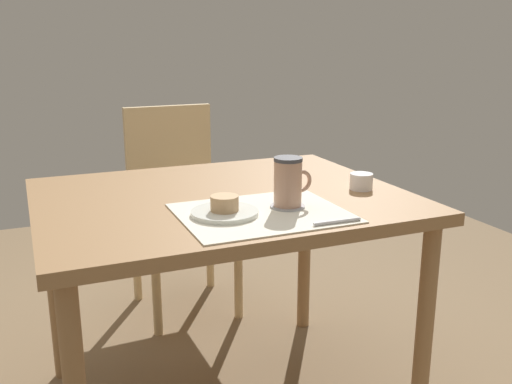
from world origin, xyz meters
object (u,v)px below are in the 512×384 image
(pastry, at_px, (225,203))
(sugar_bowl, at_px, (361,181))
(wooden_chair, at_px, (178,198))
(dining_table, at_px, (222,219))
(coffee_mug, at_px, (289,182))
(pastry_plate, at_px, (225,213))

(pastry, xyz_separation_m, sugar_bowl, (0.48, 0.10, -0.01))
(wooden_chair, distance_m, sugar_bowl, 0.99)
(dining_table, relative_size, coffee_mug, 8.04)
(wooden_chair, height_order, sugar_bowl, wooden_chair)
(pastry_plate, xyz_separation_m, sugar_bowl, (0.48, 0.10, 0.02))
(wooden_chair, height_order, coffee_mug, wooden_chair)
(pastry, relative_size, sugar_bowl, 1.05)
(dining_table, distance_m, coffee_mug, 0.29)
(wooden_chair, height_order, pastry_plate, wooden_chair)
(dining_table, xyz_separation_m, sugar_bowl, (0.41, -0.11, 0.10))
(dining_table, relative_size, pastry, 14.51)
(coffee_mug, bearing_deg, pastry, -179.57)
(pastry, height_order, sugar_bowl, pastry)
(sugar_bowl, bearing_deg, pastry, -168.37)
(dining_table, xyz_separation_m, pastry, (-0.07, -0.21, 0.11))
(pastry, height_order, coffee_mug, coffee_mug)
(wooden_chair, bearing_deg, sugar_bowl, 109.05)
(pastry, bearing_deg, pastry_plate, 0.00)
(pastry, bearing_deg, coffee_mug, 0.43)
(coffee_mug, distance_m, sugar_bowl, 0.31)
(wooden_chair, relative_size, coffee_mug, 6.60)
(dining_table, relative_size, pastry_plate, 6.06)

